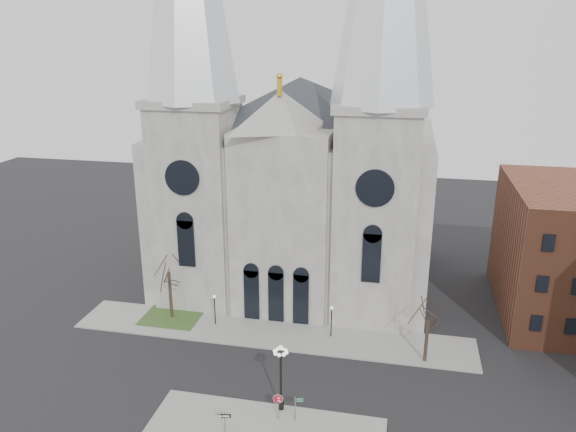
% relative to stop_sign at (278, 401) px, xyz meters
% --- Properties ---
extents(ground, '(160.00, 160.00, 0.00)m').
position_rel_stop_sign_xyz_m(ground, '(-3.70, 1.77, -1.77)').
color(ground, black).
rests_on(ground, ground).
extents(sidewalk_far, '(40.00, 6.00, 0.14)m').
position_rel_stop_sign_xyz_m(sidewalk_far, '(-3.70, 12.77, -1.70)').
color(sidewalk_far, gray).
rests_on(sidewalk_far, ground).
extents(grass_patch, '(6.00, 5.00, 0.18)m').
position_rel_stop_sign_xyz_m(grass_patch, '(-14.70, 13.77, -1.68)').
color(grass_patch, '#344F22').
rests_on(grass_patch, ground).
extents(cathedral, '(33.00, 26.66, 54.00)m').
position_rel_stop_sign_xyz_m(cathedral, '(-3.70, 24.63, 16.71)').
color(cathedral, gray).
rests_on(cathedral, ground).
extents(bg_building_brick, '(14.00, 18.00, 14.00)m').
position_rel_stop_sign_xyz_m(bg_building_brick, '(26.30, 23.77, 5.23)').
color(bg_building_brick, brown).
rests_on(bg_building_brick, ground).
extents(tree_left, '(3.20, 3.20, 7.50)m').
position_rel_stop_sign_xyz_m(tree_left, '(-14.70, 13.77, 3.81)').
color(tree_left, black).
rests_on(tree_left, ground).
extents(tree_right, '(3.20, 3.20, 6.00)m').
position_rel_stop_sign_xyz_m(tree_right, '(11.30, 10.77, 2.70)').
color(tree_right, black).
rests_on(tree_right, ground).
extents(ped_lamp_left, '(0.32, 0.32, 3.26)m').
position_rel_stop_sign_xyz_m(ped_lamp_left, '(-9.70, 13.27, 0.56)').
color(ped_lamp_left, black).
rests_on(ped_lamp_left, sidewalk_far).
extents(ped_lamp_right, '(0.32, 0.32, 3.26)m').
position_rel_stop_sign_xyz_m(ped_lamp_right, '(2.30, 13.27, 0.56)').
color(ped_lamp_right, black).
rests_on(ped_lamp_right, sidewalk_far).
extents(stop_sign, '(0.80, 0.24, 2.26)m').
position_rel_stop_sign_xyz_m(stop_sign, '(0.00, 0.00, 0.00)').
color(stop_sign, slate).
rests_on(stop_sign, sidewalk_near).
extents(globe_lamp, '(1.27, 1.27, 5.74)m').
position_rel_stop_sign_xyz_m(globe_lamp, '(-0.08, 1.27, 1.98)').
color(globe_lamp, black).
rests_on(globe_lamp, sidewalk_near).
extents(one_way_sign, '(0.92, 0.22, 2.13)m').
position_rel_stop_sign_xyz_m(one_way_sign, '(-3.39, -2.80, -0.19)').
color(one_way_sign, slate).
rests_on(one_way_sign, sidewalk_near).
extents(street_name_sign, '(0.66, 0.23, 2.13)m').
position_rel_stop_sign_xyz_m(street_name_sign, '(1.40, 0.10, -0.36)').
color(street_name_sign, slate).
rests_on(street_name_sign, sidewalk_near).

